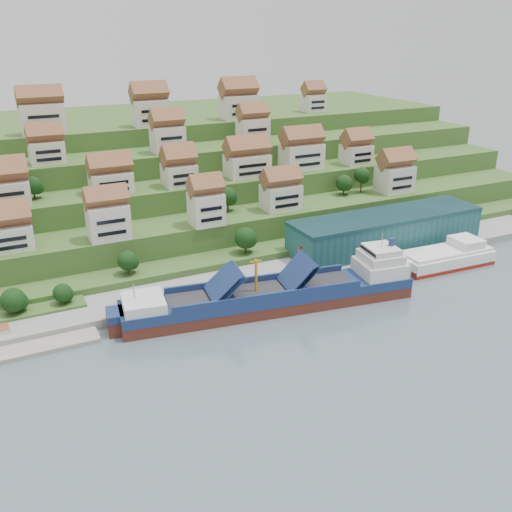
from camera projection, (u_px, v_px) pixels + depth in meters
ground at (253, 312)px, 135.56m from camera, size 300.00×300.00×0.00m
quay at (295, 271)px, 155.82m from camera, size 180.00×14.00×2.20m
hillside at (134, 174)px, 217.58m from camera, size 260.00×128.00×31.00m
hillside_village at (146, 162)px, 174.21m from camera, size 156.80×64.63×29.55m
hillside_trees at (187, 195)px, 167.23m from camera, size 140.07×62.41×31.07m
warehouse at (386, 230)px, 168.33m from camera, size 60.00×15.00×10.00m
flagpole at (299, 258)px, 148.72m from camera, size 1.28×0.16×8.00m
cargo_ship at (278, 296)px, 136.92m from camera, size 71.80×21.09×15.65m
second_ship at (447, 257)px, 161.15m from camera, size 28.01×11.45×8.00m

